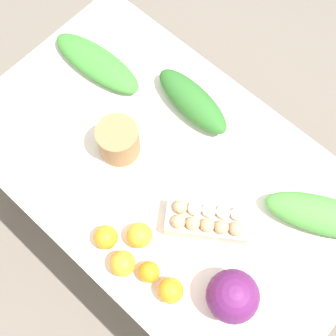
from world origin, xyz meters
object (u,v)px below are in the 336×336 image
at_px(orange_0, 139,235).
at_px(orange_3, 123,264).
at_px(orange_4, 106,237).
at_px(orange_2, 171,291).
at_px(greens_bunch_kale, 324,216).
at_px(orange_1, 149,272).
at_px(paper_bag, 119,140).
at_px(greens_bunch_chard, 192,101).
at_px(greens_bunch_scallion, 97,63).
at_px(cabbage_purple, 233,296).
at_px(egg_carton, 207,220).

xyz_separation_m(orange_0, orange_3, (0.02, -0.10, -0.00)).
bearing_deg(orange_4, orange_2, 3.73).
distance_m(greens_bunch_kale, orange_1, 0.56).
relative_size(paper_bag, orange_0, 1.72).
bearing_deg(orange_3, orange_1, 25.81).
distance_m(orange_2, orange_4, 0.25).
bearing_deg(greens_bunch_kale, greens_bunch_chard, 177.15).
bearing_deg(orange_4, greens_bunch_scallion, 138.24).
bearing_deg(orange_4, greens_bunch_kale, 48.14).
relative_size(paper_bag, orange_4, 1.82).
distance_m(orange_0, orange_4, 0.10).
relative_size(greens_bunch_scallion, orange_4, 5.00).
bearing_deg(greens_bunch_chard, cabbage_purple, -38.77).
bearing_deg(orange_3, greens_bunch_chard, 110.87).
bearing_deg(greens_bunch_chard, greens_bunch_kale, -2.85).
bearing_deg(paper_bag, orange_1, -33.48).
distance_m(egg_carton, orange_0, 0.21).
bearing_deg(cabbage_purple, orange_4, -163.18).
relative_size(greens_bunch_kale, orange_0, 4.65).
bearing_deg(orange_0, orange_3, -76.70).
height_order(paper_bag, orange_4, paper_bag).
height_order(egg_carton, orange_2, egg_carton).
bearing_deg(orange_3, paper_bag, 136.15).
bearing_deg(orange_4, orange_1, 4.47).
bearing_deg(greens_bunch_kale, greens_bunch_scallion, -175.14).
relative_size(cabbage_purple, greens_bunch_scallion, 0.41).
bearing_deg(orange_0, orange_4, -134.38).
bearing_deg(orange_3, orange_0, 103.30).
distance_m(greens_bunch_chard, orange_0, 0.49).
distance_m(cabbage_purple, paper_bag, 0.60).
bearing_deg(paper_bag, orange_4, -52.85).
bearing_deg(paper_bag, egg_carton, -0.42).
relative_size(cabbage_purple, orange_3, 1.94).
xyz_separation_m(egg_carton, orange_1, (-0.03, -0.23, -0.01)).
relative_size(greens_bunch_scallion, orange_2, 4.87).
distance_m(greens_bunch_scallion, orange_1, 0.76).
bearing_deg(cabbage_purple, orange_1, -154.86).
bearing_deg(paper_bag, orange_0, -34.08).
bearing_deg(egg_carton, orange_0, -160.19).
relative_size(paper_bag, orange_2, 1.78).
height_order(orange_3, orange_4, orange_3).
height_order(cabbage_purple, egg_carton, cabbage_purple).
distance_m(egg_carton, greens_bunch_scallion, 0.69).
height_order(orange_1, orange_2, orange_2).
bearing_deg(paper_bag, orange_3, -43.85).
height_order(paper_bag, orange_1, paper_bag).
bearing_deg(cabbage_purple, orange_0, -171.88).
distance_m(greens_bunch_chard, greens_bunch_kale, 0.57).
xyz_separation_m(cabbage_purple, greens_bunch_scallion, (-0.87, 0.30, -0.04)).
bearing_deg(greens_bunch_scallion, greens_bunch_chard, 16.60).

